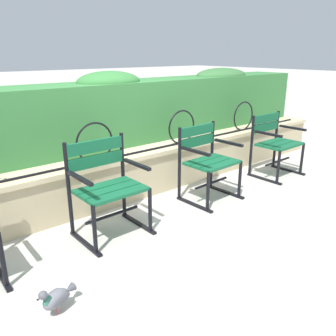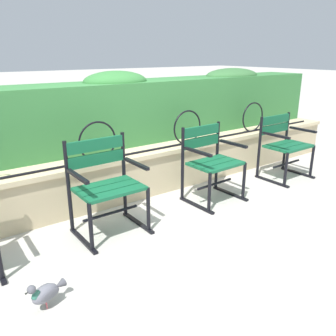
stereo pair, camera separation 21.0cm
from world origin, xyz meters
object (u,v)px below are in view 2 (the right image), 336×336
(park_chair_rightmost, at_px, (284,144))
(pigeon_near_chairs, at_px, (45,292))
(park_chair_centre_left, at_px, (105,183))
(park_chair_centre_right, at_px, (211,160))

(park_chair_rightmost, relative_size, pigeon_near_chairs, 2.89)
(park_chair_rightmost, height_order, pigeon_near_chairs, park_chair_rightmost)
(park_chair_centre_left, bearing_deg, park_chair_centre_right, -0.77)
(park_chair_centre_right, distance_m, pigeon_near_chairs, 2.24)
(park_chair_centre_left, relative_size, park_chair_rightmost, 1.07)
(park_chair_centre_left, distance_m, pigeon_near_chairs, 1.15)
(park_chair_centre_left, distance_m, park_chair_centre_right, 1.28)
(park_chair_centre_left, bearing_deg, park_chair_rightmost, -0.72)
(park_chair_centre_right, relative_size, pigeon_near_chairs, 2.95)
(park_chair_rightmost, bearing_deg, pigeon_near_chairs, -168.45)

